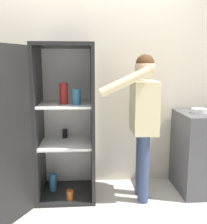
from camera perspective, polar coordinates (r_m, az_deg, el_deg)
The scene contains 4 objects.
wall_back at distance 3.15m, azimuth -2.09°, elevation 7.10°, with size 7.00×0.06×2.55m.
refrigerator at distance 2.80m, azimuth -10.62°, elevation -2.74°, with size 0.96×1.13×1.66m.
person at distance 2.76m, azimuth 8.57°, elevation 0.25°, with size 0.61×0.58×1.55m.
bowl at distance 3.11m, azimuth 20.11°, elevation 0.28°, with size 0.17×0.17×0.05m.
Camera 1 is at (-0.10, -2.16, 1.45)m, focal length 42.00 mm.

